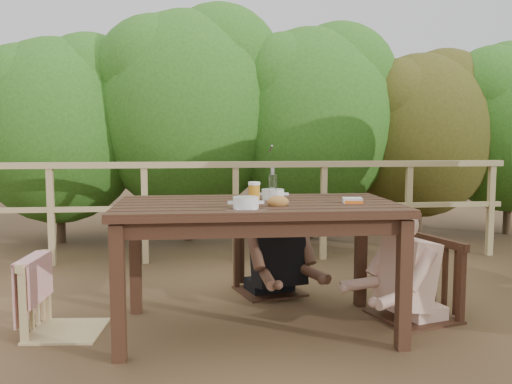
{
  "coord_description": "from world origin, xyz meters",
  "views": [
    {
      "loc": [
        -0.37,
        -3.49,
        1.26
      ],
      "look_at": [
        0.0,
        0.05,
        0.9
      ],
      "focal_mm": 38.75,
      "sensor_mm": 36.0,
      "label": 1
    }
  ],
  "objects": [
    {
      "name": "bread_roll",
      "position": [
        0.11,
        -0.19,
        0.86
      ],
      "size": [
        0.13,
        0.1,
        0.08
      ],
      "primitive_type": "ellipsoid",
      "color": "olive",
      "rests_on": "table"
    },
    {
      "name": "butter_tub",
      "position": [
        0.59,
        -0.11,
        0.85
      ],
      "size": [
        0.13,
        0.1,
        0.05
      ],
      "primitive_type": "cube",
      "rotation": [
        0.0,
        0.0,
        -0.12
      ],
      "color": "white",
      "rests_on": "table"
    },
    {
      "name": "beer_glass",
      "position": [
        -0.02,
        -0.0,
        0.9
      ],
      "size": [
        0.08,
        0.08,
        0.15
      ],
      "primitive_type": "cylinder",
      "color": "gold",
      "rests_on": "table"
    },
    {
      "name": "bottle",
      "position": [
        0.11,
        0.06,
        0.94
      ],
      "size": [
        0.06,
        0.06,
        0.24
      ],
      "primitive_type": "cylinder",
      "color": "silver",
      "rests_on": "table"
    },
    {
      "name": "chair_left",
      "position": [
        -1.23,
        0.07,
        0.47
      ],
      "size": [
        0.5,
        0.5,
        0.94
      ],
      "primitive_type": "cube",
      "rotation": [
        0.0,
        0.0,
        1.49
      ],
      "color": "tan",
      "rests_on": "ground"
    },
    {
      "name": "ground",
      "position": [
        0.0,
        0.0,
        0.0
      ],
      "size": [
        60.0,
        60.0,
        0.0
      ],
      "primitive_type": "plane",
      "color": "brown",
      "rests_on": "ground"
    },
    {
      "name": "chair_far",
      "position": [
        0.19,
        0.85,
        0.49
      ],
      "size": [
        0.6,
        0.6,
        0.98
      ],
      "primitive_type": "cube",
      "rotation": [
        0.0,
        0.0,
        0.28
      ],
      "color": "#311C11",
      "rests_on": "ground"
    },
    {
      "name": "woman",
      "position": [
        0.19,
        0.87,
        0.63
      ],
      "size": [
        0.66,
        0.74,
        1.26
      ],
      "primitive_type": null,
      "rotation": [
        0.0,
        0.0,
        3.42
      ],
      "color": "black",
      "rests_on": "ground"
    },
    {
      "name": "table",
      "position": [
        0.0,
        0.0,
        0.41
      ],
      "size": [
        1.78,
        1.0,
        0.82
      ],
      "primitive_type": "cube",
      "color": "#311C11",
      "rests_on": "ground"
    },
    {
      "name": "chair_right",
      "position": [
        1.11,
        0.12,
        0.52
      ],
      "size": [
        0.64,
        0.64,
        1.03
      ],
      "primitive_type": "cube",
      "rotation": [
        0.0,
        0.0,
        -1.28
      ],
      "color": "#311C11",
      "rests_on": "ground"
    },
    {
      "name": "hedge_row",
      "position": [
        0.4,
        3.2,
        1.9
      ],
      "size": [
        6.6,
        1.6,
        3.8
      ],
      "primitive_type": null,
      "color": "#295618",
      "rests_on": "ground"
    },
    {
      "name": "soup_near",
      "position": [
        -0.1,
        -0.3,
        0.87
      ],
      "size": [
        0.26,
        0.26,
        0.09
      ],
      "primitive_type": "cylinder",
      "color": "white",
      "rests_on": "table"
    },
    {
      "name": "diner_right",
      "position": [
        1.14,
        0.12,
        0.63
      ],
      "size": [
        0.74,
        0.67,
        1.26
      ],
      "primitive_type": null,
      "rotation": [
        0.0,
        0.0,
        1.86
      ],
      "color": "beige",
      "rests_on": "ground"
    },
    {
      "name": "railing",
      "position": [
        0.0,
        2.0,
        0.51
      ],
      "size": [
        5.6,
        0.1,
        1.01
      ],
      "primitive_type": "cube",
      "color": "tan",
      "rests_on": "ground"
    },
    {
      "name": "soup_far",
      "position": [
        0.13,
        0.16,
        0.87
      ],
      "size": [
        0.25,
        0.25,
        0.08
      ],
      "primitive_type": "cylinder",
      "color": "silver",
      "rests_on": "table"
    }
  ]
}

